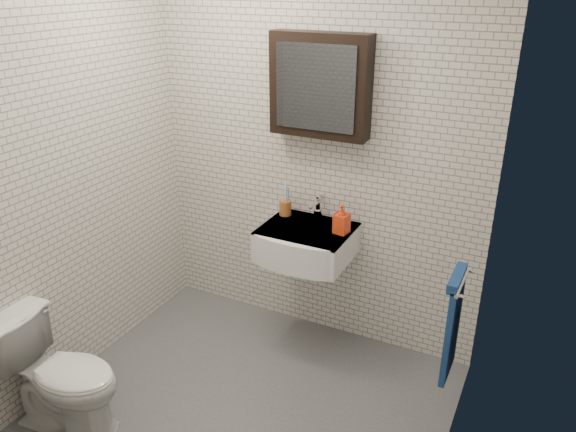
{
  "coord_description": "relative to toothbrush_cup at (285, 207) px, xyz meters",
  "views": [
    {
      "loc": [
        1.35,
        -2.1,
        2.32
      ],
      "look_at": [
        0.08,
        0.45,
        1.06
      ],
      "focal_mm": 35.0,
      "sensor_mm": 36.0,
      "label": 1
    }
  ],
  "objects": [
    {
      "name": "room_shell",
      "position": [
        0.16,
        -0.9,
        0.56
      ],
      "size": [
        2.22,
        2.02,
        2.51
      ],
      "color": "silver",
      "rests_on": "ground"
    },
    {
      "name": "toilet",
      "position": [
        -0.64,
        -1.4,
        -0.57
      ],
      "size": [
        0.7,
        0.45,
        0.68
      ],
      "primitive_type": "imported",
      "rotation": [
        0.0,
        0.0,
        1.67
      ],
      "color": "white",
      "rests_on": "ground"
    },
    {
      "name": "faucet",
      "position": [
        0.21,
        0.03,
        0.01
      ],
      "size": [
        0.06,
        0.2,
        0.15
      ],
      "color": "silver",
      "rests_on": "washbasin"
    },
    {
      "name": "mirror_cabinet",
      "position": [
        0.21,
        0.03,
        0.8
      ],
      "size": [
        0.6,
        0.15,
        0.6
      ],
      "color": "black",
      "rests_on": "room_shell"
    },
    {
      "name": "washbasin",
      "position": [
        0.21,
        -0.16,
        -0.15
      ],
      "size": [
        0.55,
        0.5,
        0.2
      ],
      "color": "white",
      "rests_on": "room_shell"
    },
    {
      "name": "toothbrush_cup",
      "position": [
        0.0,
        0.0,
        0.0
      ],
      "size": [
        0.08,
        0.08,
        0.22
      ],
      "rotation": [
        0.0,
        0.0,
        -0.02
      ],
      "color": "#A05828",
      "rests_on": "washbasin"
    },
    {
      "name": "soap_bottle",
      "position": [
        0.43,
        -0.09,
        0.04
      ],
      "size": [
        0.09,
        0.1,
        0.18
      ],
      "primitive_type": "imported",
      "rotation": [
        0.0,
        0.0,
        -0.15
      ],
      "color": "orange",
      "rests_on": "washbasin"
    },
    {
      "name": "towel_rail",
      "position": [
        1.21,
        -0.55,
        -0.18
      ],
      "size": [
        0.09,
        0.3,
        0.58
      ],
      "color": "silver",
      "rests_on": "room_shell"
    },
    {
      "name": "ground",
      "position": [
        0.16,
        -0.9,
        -0.9
      ],
      "size": [
        2.2,
        2.0,
        0.01
      ],
      "primitive_type": "cube",
      "color": "#52555A",
      "rests_on": "ground"
    }
  ]
}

